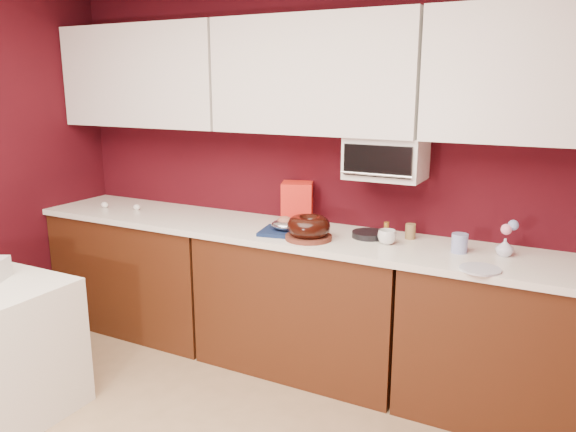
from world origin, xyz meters
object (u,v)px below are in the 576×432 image
(toaster_oven, at_px, (386,158))
(flower_vase, at_px, (505,246))
(coffee_mug, at_px, (387,236))
(foil_ham_nest, at_px, (285,225))
(pandoro_box, at_px, (297,203))
(bundt_cake, at_px, (309,226))
(blue_jar, at_px, (460,243))

(toaster_oven, distance_m, flower_vase, 0.83)
(toaster_oven, bearing_deg, coffee_mug, -65.03)
(foil_ham_nest, bearing_deg, flower_vase, 6.63)
(pandoro_box, bearing_deg, flower_vase, -27.58)
(toaster_oven, relative_size, coffee_mug, 4.43)
(bundt_cake, bearing_deg, pandoro_box, 126.23)
(toaster_oven, relative_size, pandoro_box, 1.66)
(flower_vase, bearing_deg, foil_ham_nest, -173.37)
(foil_ham_nest, relative_size, flower_vase, 1.58)
(foil_ham_nest, xyz_separation_m, coffee_mug, (0.63, 0.07, -0.00))
(bundt_cake, height_order, foil_ham_nest, bundt_cake)
(pandoro_box, bearing_deg, bundt_cake, -75.33)
(foil_ham_nest, xyz_separation_m, pandoro_box, (-0.06, 0.29, 0.08))
(bundt_cake, bearing_deg, blue_jar, 10.19)
(coffee_mug, height_order, flower_vase, flower_vase)
(toaster_oven, bearing_deg, flower_vase, -7.69)
(bundt_cake, relative_size, coffee_mug, 2.53)
(coffee_mug, relative_size, blue_jar, 0.96)
(toaster_oven, relative_size, foil_ham_nest, 2.59)
(pandoro_box, relative_size, blue_jar, 2.57)
(bundt_cake, distance_m, pandoro_box, 0.42)
(bundt_cake, xyz_separation_m, pandoro_box, (-0.25, 0.34, 0.06))
(toaster_oven, height_order, blue_jar, toaster_oven)
(bundt_cake, distance_m, foil_ham_nest, 0.20)
(bundt_cake, xyz_separation_m, coffee_mug, (0.44, 0.12, -0.03))
(bundt_cake, relative_size, pandoro_box, 0.95)
(coffee_mug, bearing_deg, toaster_oven, 114.97)
(pandoro_box, xyz_separation_m, blue_jar, (1.09, -0.19, -0.08))
(toaster_oven, height_order, coffee_mug, toaster_oven)
(foil_ham_nest, distance_m, pandoro_box, 0.30)
(bundt_cake, distance_m, flower_vase, 1.09)
(pandoro_box, distance_m, blue_jar, 1.11)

